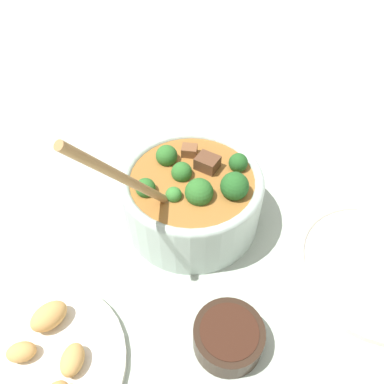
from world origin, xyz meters
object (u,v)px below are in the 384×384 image
Objects in this scene: empty_plate at (375,265)px; food_plate at (40,365)px; condiment_bowl at (228,336)px; stew_bowl at (192,195)px.

food_plate reaches higher than empty_plate.
condiment_bowl is 0.26m from empty_plate.
food_plate is (-0.25, 0.19, -0.05)m from stew_bowl.
stew_bowl is 1.15× the size of empty_plate.
stew_bowl is at bearing -37.00° from food_plate.
condiment_bowl is 0.41× the size of food_plate.
stew_bowl is at bearing 13.85° from condiment_bowl.
stew_bowl is 0.22m from condiment_bowl.
empty_plate is at bearing -62.64° from condiment_bowl.
empty_plate is 1.09× the size of food_plate.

